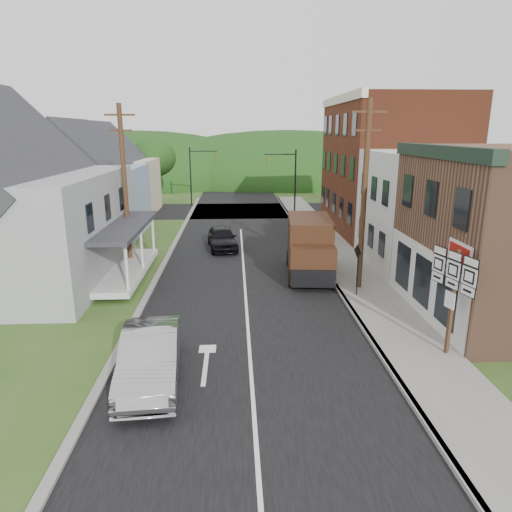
{
  "coord_description": "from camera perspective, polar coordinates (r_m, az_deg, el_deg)",
  "views": [
    {
      "loc": [
        -0.46,
        -17.54,
        7.55
      ],
      "look_at": [
        0.46,
        1.98,
        2.2
      ],
      "focal_mm": 32.0,
      "sensor_mm": 36.0,
      "label": 1
    }
  ],
  "objects": [
    {
      "name": "utility_pole_right",
      "position": [
        22.09,
        13.37,
        7.37
      ],
      "size": [
        1.6,
        0.26,
        9.0
      ],
      "color": "#472D19",
      "rests_on": "ground"
    },
    {
      "name": "road",
      "position": [
        28.56,
        -1.67,
        -0.02
      ],
      "size": [
        9.0,
        90.0,
        0.02
      ],
      "primitive_type": "cube",
      "color": "black",
      "rests_on": "ground"
    },
    {
      "name": "house_blue",
      "position": [
        36.32,
        -19.76,
        8.33
      ],
      "size": [
        7.14,
        8.16,
        7.28
      ],
      "color": "#889DBA",
      "rests_on": "ground"
    },
    {
      "name": "traffic_signal_left",
      "position": [
        48.35,
        -7.37,
        10.69
      ],
      "size": [
        2.87,
        0.2,
        6.0
      ],
      "color": "black",
      "rests_on": "ground"
    },
    {
      "name": "house_cream",
      "position": [
        45.09,
        -17.11,
        9.74
      ],
      "size": [
        7.14,
        8.16,
        7.28
      ],
      "color": "beige",
      "rests_on": "ground"
    },
    {
      "name": "storefront_white",
      "position": [
        28.0,
        22.28,
        5.34
      ],
      "size": [
        8.0,
        7.0,
        6.5
      ],
      "primitive_type": "cube",
      "color": "silver",
      "rests_on": "ground"
    },
    {
      "name": "house_gray",
      "position": [
        26.43,
        -28.74,
        6.23
      ],
      "size": [
        10.2,
        12.24,
        8.35
      ],
      "color": "#97999C",
      "rests_on": "ground"
    },
    {
      "name": "warning_sign",
      "position": [
        21.54,
        12.61,
        -0.8
      ],
      "size": [
        0.19,
        0.66,
        2.44
      ],
      "rotation": [
        0.0,
        0.0,
        0.25
      ],
      "color": "black",
      "rests_on": "sidewalk_right"
    },
    {
      "name": "silver_sedan",
      "position": [
        14.78,
        -13.06,
        -12.26
      ],
      "size": [
        2.14,
        5.05,
        1.62
      ],
      "primitive_type": "imported",
      "rotation": [
        0.0,
        0.0,
        0.09
      ],
      "color": "#A5A5AA",
      "rests_on": "ground"
    },
    {
      "name": "tree_left_d",
      "position": [
        50.34,
        -12.73,
        11.92
      ],
      "size": [
        4.8,
        4.8,
        6.94
      ],
      "color": "#382616",
      "rests_on": "ground"
    },
    {
      "name": "curb_left",
      "position": [
        26.95,
        -11.53,
        -1.14
      ],
      "size": [
        0.3,
        55.0,
        0.12
      ],
      "primitive_type": "cube",
      "color": "slate",
      "rests_on": "ground"
    },
    {
      "name": "storefront_red",
      "position": [
        36.58,
        16.36,
        10.71
      ],
      "size": [
        8.0,
        12.0,
        10.0
      ],
      "primitive_type": "cube",
      "color": "#612A17",
      "rests_on": "ground"
    },
    {
      "name": "traffic_signal_right",
      "position": [
        41.49,
        3.97,
        10.03
      ],
      "size": [
        2.87,
        0.2,
        6.0
      ],
      "color": "black",
      "rests_on": "ground"
    },
    {
      "name": "sidewalk_right",
      "position": [
        27.36,
        10.86,
        -0.82
      ],
      "size": [
        2.8,
        55.0,
        0.15
      ],
      "primitive_type": "cube",
      "color": "slate",
      "rests_on": "ground"
    },
    {
      "name": "curb_right",
      "position": [
        27.08,
        8.08,
        -0.87
      ],
      "size": [
        0.2,
        55.0,
        0.15
      ],
      "primitive_type": "cube",
      "color": "slate",
      "rests_on": "ground"
    },
    {
      "name": "delivery_van",
      "position": [
        24.52,
        6.71,
        1.07
      ],
      "size": [
        2.7,
        5.7,
        3.09
      ],
      "rotation": [
        0.0,
        0.0,
        -0.09
      ],
      "color": "#321A0D",
      "rests_on": "ground"
    },
    {
      "name": "dark_sedan",
      "position": [
        30.24,
        -4.24,
        2.26
      ],
      "size": [
        2.3,
        4.55,
        1.49
      ],
      "primitive_type": "imported",
      "rotation": [
        0.0,
        0.0,
        0.13
      ],
      "color": "black",
      "rests_on": "ground"
    },
    {
      "name": "ground",
      "position": [
        19.11,
        -1.1,
        -7.97
      ],
      "size": [
        120.0,
        120.0,
        0.0
      ],
      "primitive_type": "plane",
      "color": "#2D4719",
      "rests_on": "ground"
    },
    {
      "name": "utility_pole_left",
      "position": [
        26.41,
        -16.08,
        8.43
      ],
      "size": [
        1.6,
        0.26,
        9.0
      ],
      "color": "#472D19",
      "rests_on": "ground"
    },
    {
      "name": "forested_ridge",
      "position": [
        72.94,
        -2.35,
        9.36
      ],
      "size": [
        90.0,
        30.0,
        16.0
      ],
      "primitive_type": "ellipsoid",
      "color": "#1A330F",
      "rests_on": "ground"
    },
    {
      "name": "route_sign_cluster",
      "position": [
        16.54,
        23.35,
        -3.63
      ],
      "size": [
        0.57,
        2.06,
        3.69
      ],
      "rotation": [
        0.0,
        0.0,
        0.24
      ],
      "color": "#472D19",
      "rests_on": "sidewalk_right"
    },
    {
      "name": "cross_road",
      "position": [
        45.18,
        -2.08,
        5.69
      ],
      "size": [
        60.0,
        9.0,
        0.02
      ],
      "primitive_type": "cube",
      "color": "black",
      "rests_on": "ground"
    }
  ]
}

